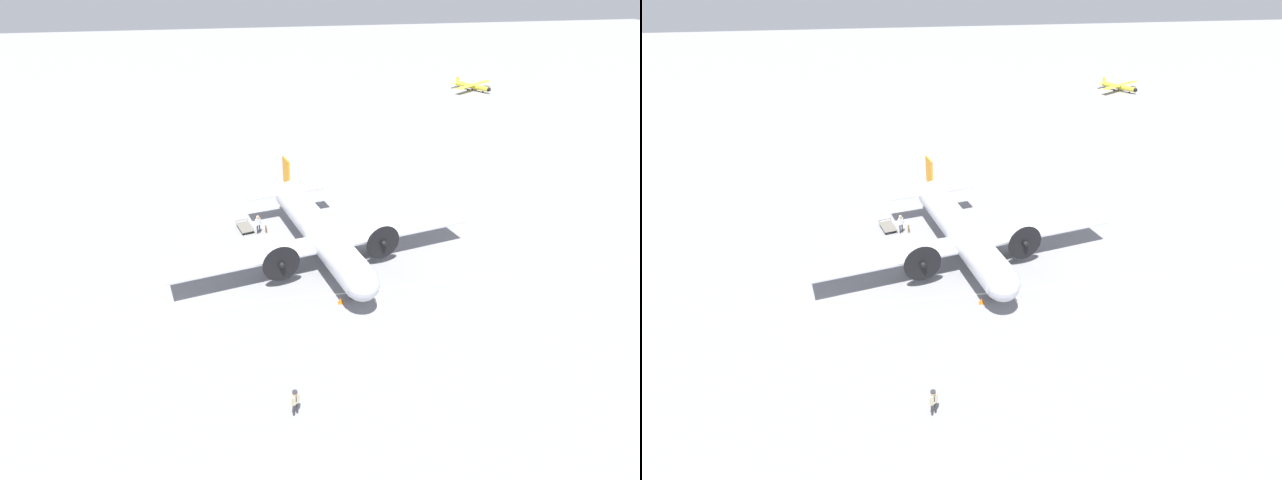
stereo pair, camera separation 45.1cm
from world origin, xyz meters
TOP-DOWN VIEW (x-y plane):
  - ground_plane at (0.00, 0.00)m, footprint 300.00×300.00m
  - apron_line_eastwest at (0.00, -3.04)m, footprint 120.00×0.16m
  - apron_line_northsouth at (-5.48, 0.00)m, footprint 0.16×120.00m
  - airliner_main at (-0.41, -0.09)m, footprint 18.88×25.48m
  - crew_foreground at (-16.18, 4.26)m, footprint 0.41×0.51m
  - passenger_boarding at (5.09, 4.86)m, footprint 0.43×0.51m
  - suitcase_near_door at (5.20, 4.17)m, footprint 0.45×0.14m
  - baggage_cart at (5.97, 6.06)m, footprint 2.38×1.69m
  - light_aircraft_distant at (53.02, -38.45)m, footprint 7.35×9.13m
  - traffic_cone at (-6.59, -0.39)m, footprint 0.40×0.40m

SIDE VIEW (x-z plane):
  - ground_plane at x=0.00m, z-range 0.00..0.00m
  - apron_line_eastwest at x=0.00m, z-range 0.00..0.01m
  - apron_line_northsouth at x=-5.48m, z-range 0.00..0.01m
  - traffic_cone at x=-6.59m, z-range -0.02..0.51m
  - baggage_cart at x=5.97m, z-range 0.00..0.56m
  - suitcase_near_door at x=5.20m, z-range -0.02..0.61m
  - light_aircraft_distant at x=53.02m, z-range -0.16..1.80m
  - crew_foreground at x=-16.18m, z-range 0.23..2.00m
  - passenger_boarding at x=5.09m, z-range 0.21..2.04m
  - airliner_main at x=-0.41m, z-range -0.38..5.44m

